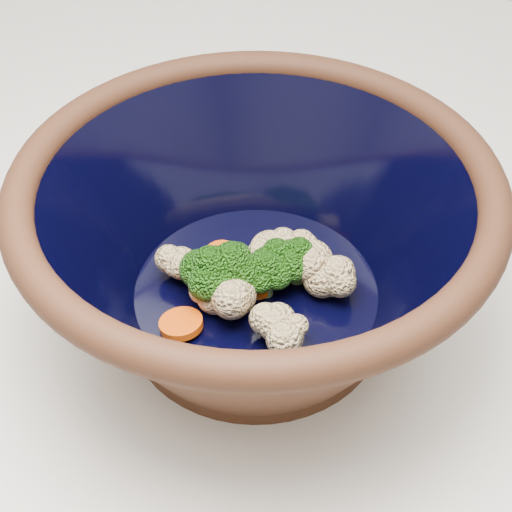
{
  "coord_description": "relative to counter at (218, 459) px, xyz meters",
  "views": [
    {
      "loc": [
        0.26,
        -0.45,
        1.35
      ],
      "look_at": [
        0.1,
        -0.1,
        0.97
      ],
      "focal_mm": 50.0,
      "sensor_mm": 36.0,
      "label": 1
    }
  ],
  "objects": [
    {
      "name": "counter",
      "position": [
        0.0,
        0.0,
        0.0
      ],
      "size": [
        1.2,
        1.2,
        0.9
      ],
      "primitive_type": "cube",
      "color": "white",
      "rests_on": "ground"
    },
    {
      "name": "mixing_bowl",
      "position": [
        0.1,
        -0.1,
        0.53
      ],
      "size": [
        0.44,
        0.44,
        0.15
      ],
      "rotation": [
        0.0,
        0.0,
        0.4
      ],
      "color": "black",
      "rests_on": "counter"
    },
    {
      "name": "vegetable_pile",
      "position": [
        0.1,
        -0.1,
        0.51
      ],
      "size": [
        0.14,
        0.13,
        0.06
      ],
      "color": "#608442",
      "rests_on": "mixing_bowl"
    }
  ]
}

